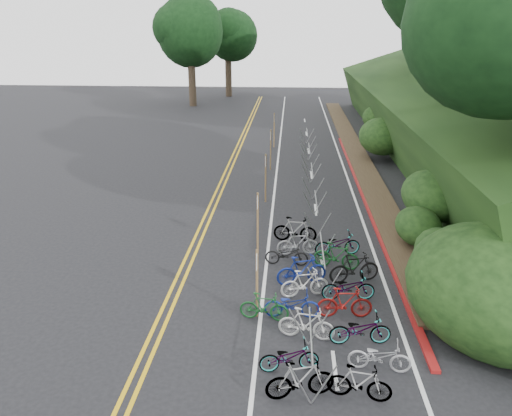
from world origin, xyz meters
The scene contains 10 objects.
ground centered at (0.00, 0.00, 0.00)m, with size 120.00×120.00×0.00m, color black.
road_markings centered at (0.63, 10.10, 0.00)m, with size 7.47×80.00×0.01m.
red_curb centered at (5.70, 12.00, 0.05)m, with size 0.25×28.00×0.10m, color maroon.
embankment centered at (12.96, 19.04, 2.57)m, with size 14.30×48.14×9.11m.
bike_rack_front centered at (2.43, -2.13, 0.83)m, with size 1.14×2.56×1.17m.
bike_racks_rest centered at (3.00, 13.00, 0.85)m, with size 1.14×23.00×1.17m.
signpost_near centered at (0.88, 0.41, 1.31)m, with size 0.08×0.40×2.27m.
signposts_rest centered at (0.60, 14.00, 1.43)m, with size 0.08×18.40×2.50m.
bike_front centered at (1.12, 0.22, 0.46)m, with size 1.53×0.43×0.92m, color #144C1E.
bike_valet centered at (2.95, 1.47, 0.49)m, with size 3.19×11.06×1.10m.
Camera 1 is at (1.78, -12.90, 8.52)m, focal length 35.00 mm.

